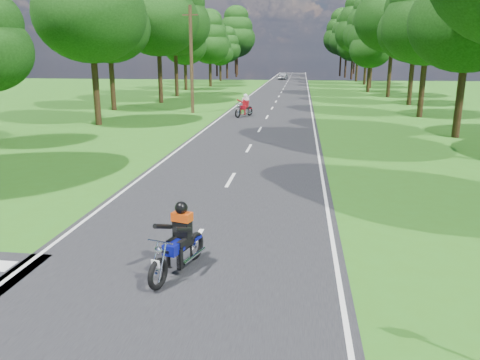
# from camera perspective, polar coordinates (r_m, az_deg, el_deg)

# --- Properties ---
(ground) EXTENTS (160.00, 160.00, 0.00)m
(ground) POSITION_cam_1_polar(r_m,az_deg,el_deg) (9.52, -8.48, -12.47)
(ground) COLOR #2B6116
(ground) RESTS_ON ground
(main_road) EXTENTS (7.00, 140.00, 0.02)m
(main_road) POSITION_cam_1_polar(r_m,az_deg,el_deg) (58.32, 5.06, 10.60)
(main_road) COLOR black
(main_road) RESTS_ON ground
(road_markings) EXTENTS (7.40, 140.00, 0.01)m
(road_markings) POSITION_cam_1_polar(r_m,az_deg,el_deg) (56.46, 4.83, 10.47)
(road_markings) COLOR silver
(road_markings) RESTS_ON main_road
(treeline) EXTENTS (40.00, 115.35, 14.78)m
(treeline) POSITION_cam_1_polar(r_m,az_deg,el_deg) (68.29, 6.87, 18.10)
(treeline) COLOR black
(treeline) RESTS_ON ground
(telegraph_pole) EXTENTS (1.20, 0.26, 8.00)m
(telegraph_pole) POSITION_cam_1_polar(r_m,az_deg,el_deg) (37.08, -5.95, 14.41)
(telegraph_pole) COLOR #382616
(telegraph_pole) RESTS_ON ground
(rider_near_blue) EXTENTS (1.06, 1.88, 1.49)m
(rider_near_blue) POSITION_cam_1_polar(r_m,az_deg,el_deg) (9.62, -7.66, -7.13)
(rider_near_blue) COLOR #0C138D
(rider_near_blue) RESTS_ON main_road
(rider_far_red) EXTENTS (1.44, 2.08, 1.66)m
(rider_far_red) POSITION_cam_1_polar(r_m,az_deg,el_deg) (34.45, 0.48, 9.08)
(rider_far_red) COLOR #A60C1E
(rider_far_red) RESTS_ON main_road
(distant_car) EXTENTS (1.81, 4.07, 1.36)m
(distant_car) POSITION_cam_1_polar(r_m,az_deg,el_deg) (90.48, 5.25, 12.55)
(distant_car) COLOR #B6B9BE
(distant_car) RESTS_ON main_road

